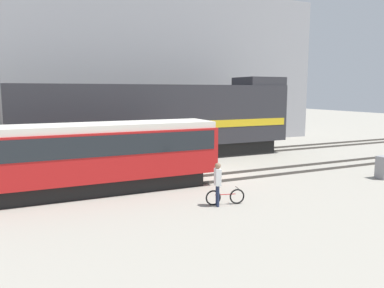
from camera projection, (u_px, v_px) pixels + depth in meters
The scene contains 10 objects.
ground_plane at pixel (206, 174), 20.84m from camera, with size 120.00×120.00×0.00m, color #9E998C.
track_near at pixel (217, 178), 19.73m from camera, with size 60.00×1.50×0.14m.
track_far at pixel (170, 158), 25.73m from camera, with size 60.00×1.51×0.14m.
building_backdrop at pixel (132, 68), 33.04m from camera, with size 34.65×6.00×13.20m.
freight_locomotive at pixel (142, 121), 24.56m from camera, with size 21.50×3.04×5.62m.
streetcar at pixel (97, 153), 16.91m from camera, with size 11.14×2.54×3.16m.
bicycle at pixel (225, 197), 15.24m from camera, with size 1.61×0.56×0.70m.
person at pixel (218, 180), 14.92m from camera, with size 0.30×0.40×1.78m.
utility_pole_left at pixel (0, 113), 18.03m from camera, with size 0.22×0.22×7.16m.
signal_box at pixel (384, 167), 19.76m from camera, with size 0.70×0.60×1.20m.
Camera 1 is at (-9.27, -18.18, 4.60)m, focal length 35.00 mm.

